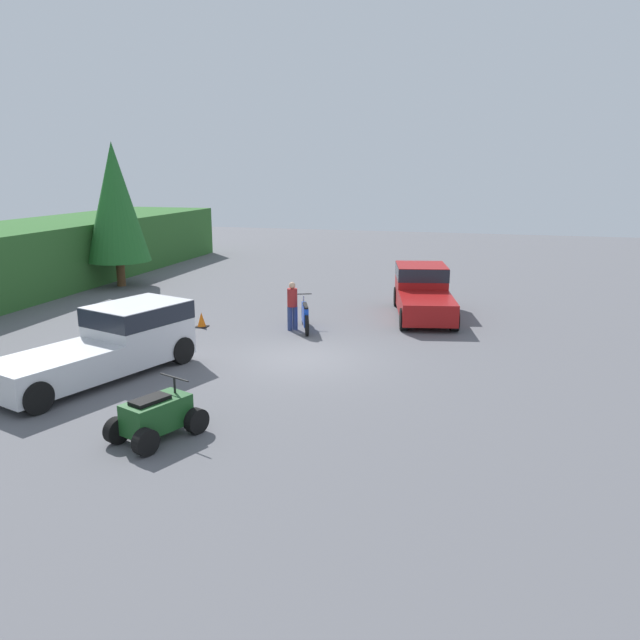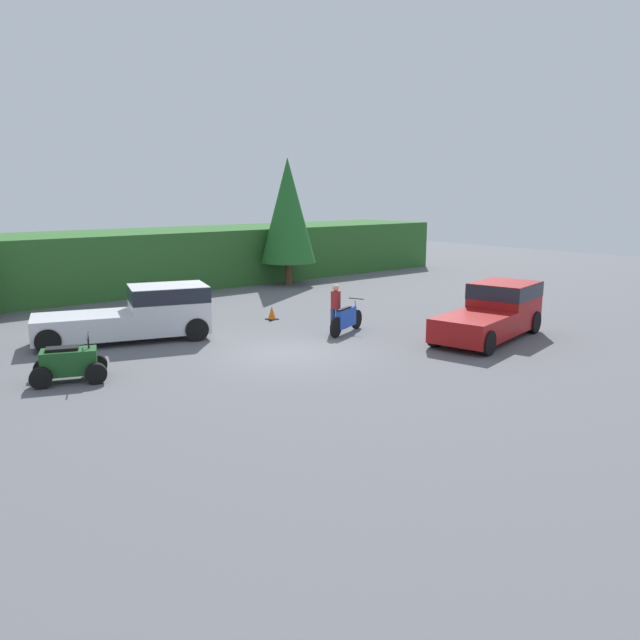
{
  "view_description": "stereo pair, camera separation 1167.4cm",
  "coord_description": "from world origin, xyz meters",
  "px_view_note": "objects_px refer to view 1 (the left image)",
  "views": [
    {
      "loc": [
        -17.33,
        -5.29,
        5.63
      ],
      "look_at": [
        1.2,
        -0.27,
        0.95
      ],
      "focal_mm": 35.0,
      "sensor_mm": 36.0,
      "label": 1
    },
    {
      "loc": [
        -11.51,
        -15.38,
        4.97
      ],
      "look_at": [
        1.2,
        -0.27,
        0.95
      ],
      "focal_mm": 35.0,
      "sensor_mm": 36.0,
      "label": 2
    }
  ],
  "objects_px": {
    "pickup_truck_red": "(423,290)",
    "pickup_truck_second": "(114,340)",
    "traffic_cone": "(202,320)",
    "rider_person": "(292,304)",
    "dirt_bike": "(305,316)",
    "quad_atv": "(157,417)"
  },
  "relations": [
    {
      "from": "pickup_truck_red",
      "to": "quad_atv",
      "type": "relative_size",
      "value": 2.44
    },
    {
      "from": "dirt_bike",
      "to": "traffic_cone",
      "type": "bearing_deg",
      "value": 78.91
    },
    {
      "from": "quad_atv",
      "to": "rider_person",
      "type": "relative_size",
      "value": 1.27
    },
    {
      "from": "pickup_truck_second",
      "to": "traffic_cone",
      "type": "relative_size",
      "value": 11.02
    },
    {
      "from": "pickup_truck_red",
      "to": "dirt_bike",
      "type": "distance_m",
      "value": 5.23
    },
    {
      "from": "pickup_truck_red",
      "to": "pickup_truck_second",
      "type": "distance_m",
      "value": 12.27
    },
    {
      "from": "pickup_truck_second",
      "to": "dirt_bike",
      "type": "bearing_deg",
      "value": -13.74
    },
    {
      "from": "pickup_truck_red",
      "to": "quad_atv",
      "type": "bearing_deg",
      "value": 150.94
    },
    {
      "from": "traffic_cone",
      "to": "pickup_truck_second",
      "type": "bearing_deg",
      "value": 179.66
    },
    {
      "from": "pickup_truck_second",
      "to": "traffic_cone",
      "type": "xyz_separation_m",
      "value": [
        5.45,
        -0.03,
        -0.72
      ]
    },
    {
      "from": "dirt_bike",
      "to": "rider_person",
      "type": "xyz_separation_m",
      "value": [
        -0.16,
        0.42,
        0.45
      ]
    },
    {
      "from": "dirt_bike",
      "to": "rider_person",
      "type": "distance_m",
      "value": 0.64
    },
    {
      "from": "pickup_truck_second",
      "to": "quad_atv",
      "type": "bearing_deg",
      "value": -119.1
    },
    {
      "from": "dirt_bike",
      "to": "traffic_cone",
      "type": "relative_size",
      "value": 4.1
    },
    {
      "from": "pickup_truck_red",
      "to": "traffic_cone",
      "type": "bearing_deg",
      "value": 107.77
    },
    {
      "from": "pickup_truck_second",
      "to": "traffic_cone",
      "type": "height_order",
      "value": "pickup_truck_second"
    },
    {
      "from": "dirt_bike",
      "to": "quad_atv",
      "type": "xyz_separation_m",
      "value": [
        -9.7,
        0.42,
        -0.01
      ]
    },
    {
      "from": "traffic_cone",
      "to": "rider_person",
      "type": "bearing_deg",
      "value": -81.89
    },
    {
      "from": "quad_atv",
      "to": "traffic_cone",
      "type": "relative_size",
      "value": 4.02
    },
    {
      "from": "pickup_truck_red",
      "to": "pickup_truck_second",
      "type": "height_order",
      "value": "same"
    },
    {
      "from": "quad_atv",
      "to": "traffic_cone",
      "type": "xyz_separation_m",
      "value": [
        9.07,
        3.32,
        -0.23
      ]
    },
    {
      "from": "dirt_bike",
      "to": "traffic_cone",
      "type": "height_order",
      "value": "dirt_bike"
    }
  ]
}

